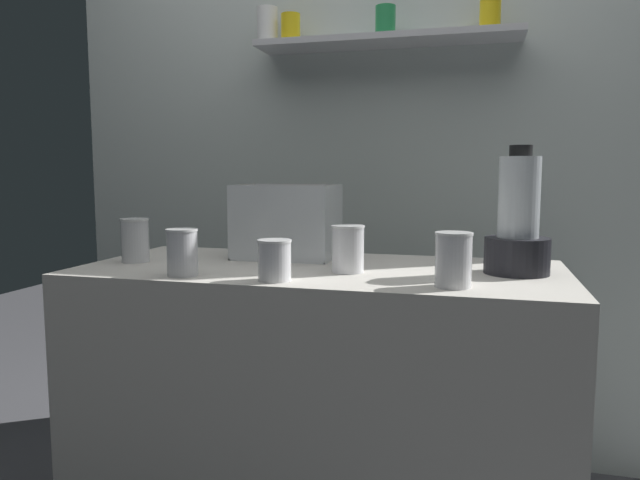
# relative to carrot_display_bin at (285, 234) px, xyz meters

# --- Properties ---
(counter) EXTENTS (1.40, 0.64, 0.90)m
(counter) POSITION_rel_carrot_display_bin_xyz_m (0.16, -0.16, -0.53)
(counter) COLOR beige
(counter) RESTS_ON ground_plane
(back_wall_unit) EXTENTS (2.60, 0.24, 2.50)m
(back_wall_unit) POSITION_rel_carrot_display_bin_xyz_m (0.16, 0.60, 0.29)
(back_wall_unit) COLOR silver
(back_wall_unit) RESTS_ON ground_plane
(carrot_display_bin) EXTENTS (0.32, 0.23, 0.24)m
(carrot_display_bin) POSITION_rel_carrot_display_bin_xyz_m (0.00, 0.00, 0.00)
(carrot_display_bin) COLOR white
(carrot_display_bin) RESTS_ON counter
(blender_pitcher) EXTENTS (0.18, 0.18, 0.35)m
(blender_pitcher) POSITION_rel_carrot_display_bin_xyz_m (0.71, -0.13, 0.05)
(blender_pitcher) COLOR black
(blender_pitcher) RESTS_ON counter
(juice_cup_carrot_far_left) EXTENTS (0.09, 0.09, 0.13)m
(juice_cup_carrot_far_left) POSITION_rel_carrot_display_bin_xyz_m (-0.42, -0.22, -0.02)
(juice_cup_carrot_far_left) COLOR white
(juice_cup_carrot_far_left) RESTS_ON counter
(juice_cup_carrot_left) EXTENTS (0.09, 0.09, 0.13)m
(juice_cup_carrot_left) POSITION_rel_carrot_display_bin_xyz_m (-0.16, -0.40, -0.02)
(juice_cup_carrot_left) COLOR white
(juice_cup_carrot_left) RESTS_ON counter
(juice_cup_orange_middle) EXTENTS (0.09, 0.09, 0.11)m
(juice_cup_orange_middle) POSITION_rel_carrot_display_bin_xyz_m (0.11, -0.41, -0.03)
(juice_cup_orange_middle) COLOR white
(juice_cup_orange_middle) RESTS_ON counter
(juice_cup_beet_right) EXTENTS (0.09, 0.09, 0.13)m
(juice_cup_beet_right) POSITION_rel_carrot_display_bin_xyz_m (0.26, -0.23, -0.02)
(juice_cup_beet_right) COLOR white
(juice_cup_beet_right) RESTS_ON counter
(juice_cup_carrot_far_right) EXTENTS (0.09, 0.09, 0.13)m
(juice_cup_carrot_far_right) POSITION_rel_carrot_display_bin_xyz_m (0.55, -0.37, -0.02)
(juice_cup_carrot_far_right) COLOR white
(juice_cup_carrot_far_right) RESTS_ON counter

